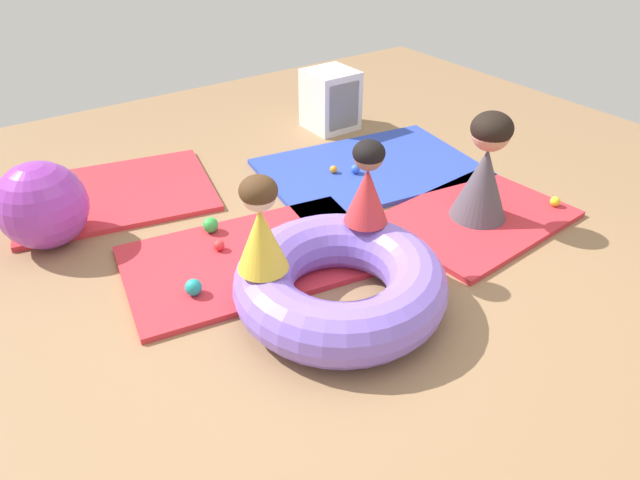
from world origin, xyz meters
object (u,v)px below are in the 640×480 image
(adult_seated, at_px, (485,168))
(play_ball_blue, at_px, (355,169))
(inflatable_cushion, at_px, (340,283))
(play_ball_yellow, at_px, (555,201))
(play_ball_green, at_px, (211,225))
(play_ball_orange, at_px, (334,169))
(play_ball_red, at_px, (219,245))
(exercise_ball_large, at_px, (42,205))
(play_ball_teal, at_px, (193,287))
(play_ball_pink, at_px, (68,184))
(storage_cube, at_px, (332,100))
(child_in_red, at_px, (367,183))
(child_in_yellow, at_px, (261,225))

(adult_seated, bearing_deg, play_ball_blue, -100.94)
(inflatable_cushion, bearing_deg, play_ball_yellow, -0.83)
(play_ball_green, distance_m, play_ball_orange, 1.25)
(play_ball_orange, height_order, play_ball_red, play_ball_red)
(adult_seated, bearing_deg, play_ball_red, -48.48)
(play_ball_blue, height_order, exercise_ball_large, exercise_ball_large)
(play_ball_yellow, height_order, play_ball_teal, play_ball_teal)
(play_ball_teal, bearing_deg, play_ball_blue, 21.84)
(play_ball_pink, relative_size, play_ball_red, 1.36)
(play_ball_teal, bearing_deg, storage_cube, 37.01)
(child_in_red, height_order, play_ball_teal, child_in_red)
(play_ball_green, bearing_deg, play_ball_orange, 11.26)
(child_in_yellow, height_order, play_ball_yellow, child_in_yellow)
(child_in_red, bearing_deg, play_ball_blue, 158.02)
(adult_seated, height_order, play_ball_pink, adult_seated)
(child_in_red, xyz_separation_m, play_ball_green, (-0.64, 0.88, -0.51))
(child_in_red, bearing_deg, play_ball_yellow, 94.37)
(play_ball_blue, relative_size, play_ball_teal, 0.74)
(play_ball_yellow, xyz_separation_m, play_ball_pink, (-2.90, 2.35, 0.01))
(inflatable_cushion, bearing_deg, child_in_yellow, 156.67)
(inflatable_cushion, bearing_deg, exercise_ball_large, 125.80)
(play_ball_red, bearing_deg, play_ball_orange, 20.48)
(adult_seated, xyz_separation_m, storage_cube, (0.16, 2.02, -0.14))
(inflatable_cushion, xyz_separation_m, play_ball_red, (-0.34, 0.88, -0.10))
(inflatable_cushion, bearing_deg, play_ball_orange, 55.09)
(child_in_red, height_order, play_ball_blue, child_in_red)
(child_in_yellow, distance_m, play_ball_blue, 1.91)
(inflatable_cushion, distance_m, play_ball_yellow, 1.98)
(play_ball_yellow, relative_size, play_ball_blue, 1.00)
(play_ball_green, xyz_separation_m, play_ball_blue, (1.37, 0.13, -0.02))
(child_in_red, bearing_deg, adult_seated, 102.10)
(exercise_ball_large, distance_m, storage_cube, 2.82)
(play_ball_green, height_order, play_ball_pink, play_ball_green)
(inflatable_cushion, distance_m, play_ball_red, 0.95)
(child_in_yellow, height_order, play_ball_pink, child_in_yellow)
(child_in_yellow, relative_size, exercise_ball_large, 0.93)
(play_ball_red, relative_size, storage_cube, 0.13)
(child_in_red, height_order, play_ball_green, child_in_red)
(play_ball_green, bearing_deg, inflatable_cushion, -75.86)
(adult_seated, distance_m, storage_cube, 2.03)
(inflatable_cushion, xyz_separation_m, play_ball_blue, (1.09, 1.25, -0.10))
(play_ball_pink, height_order, play_ball_teal, play_ball_teal)
(play_ball_orange, bearing_deg, storage_cube, 54.84)
(play_ball_orange, relative_size, play_ball_red, 0.85)
(play_ball_green, relative_size, storage_cube, 0.19)
(play_ball_red, bearing_deg, exercise_ball_large, 137.64)
(child_in_yellow, xyz_separation_m, play_ball_red, (0.06, 0.71, -0.54))
(play_ball_orange, relative_size, play_ball_teal, 0.61)
(play_ball_pink, bearing_deg, play_ball_teal, -81.96)
(play_ball_red, bearing_deg, child_in_yellow, -94.81)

